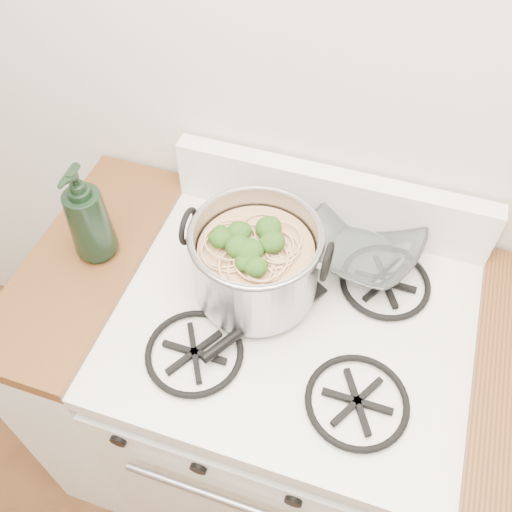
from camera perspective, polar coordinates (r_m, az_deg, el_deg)
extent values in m
plane|color=silver|center=(1.17, 9.83, 19.70)|extent=(3.60, 0.00, 3.60)
cube|color=white|center=(1.68, 2.89, -15.34)|extent=(0.76, 0.65, 0.81)
cube|color=white|center=(1.26, 3.75, -6.77)|extent=(0.76, 0.65, 0.04)
cube|color=black|center=(1.23, 3.82, -5.99)|extent=(0.60, 0.56, 0.02)
cylinder|color=black|center=(1.28, -13.41, -17.19)|extent=(0.04, 0.03, 0.04)
cylinder|color=black|center=(1.24, -5.61, -20.01)|extent=(0.04, 0.03, 0.04)
cylinder|color=black|center=(1.22, 3.88, -22.87)|extent=(0.04, 0.03, 0.04)
cube|color=silver|center=(1.76, -13.21, -9.76)|extent=(0.25, 0.65, 0.88)
cube|color=#502A13|center=(1.39, -16.59, -0.50)|extent=(0.25, 0.65, 0.04)
cylinder|color=#95969E|center=(1.19, 0.00, -0.53)|extent=(0.26, 0.26, 0.18)
torus|color=#95969E|center=(1.13, 0.00, 2.11)|extent=(0.28, 0.28, 0.01)
torus|color=black|center=(1.18, -6.78, 2.98)|extent=(0.01, 0.08, 0.08)
torus|color=black|center=(1.13, 7.13, -0.56)|extent=(0.01, 0.08, 0.08)
cylinder|color=#AC7E51|center=(1.21, 0.00, -1.20)|extent=(0.24, 0.24, 0.13)
sphere|color=#254B14|center=(1.14, 0.00, 1.33)|extent=(0.04, 0.04, 0.04)
sphere|color=#254B14|center=(1.14, 0.00, 1.33)|extent=(0.04, 0.04, 0.04)
sphere|color=#254B14|center=(1.14, 0.00, 1.33)|extent=(0.04, 0.04, 0.04)
sphere|color=#254B14|center=(1.14, 0.00, 1.33)|extent=(0.04, 0.04, 0.04)
sphere|color=#254B14|center=(1.14, 0.00, 1.33)|extent=(0.04, 0.04, 0.04)
sphere|color=#254B14|center=(1.14, 0.00, 1.33)|extent=(0.04, 0.04, 0.04)
sphere|color=#254B14|center=(1.14, 0.00, 1.33)|extent=(0.04, 0.04, 0.04)
sphere|color=#254B14|center=(1.14, 0.00, 1.33)|extent=(0.04, 0.04, 0.04)
sphere|color=#254B14|center=(1.14, 0.00, 1.33)|extent=(0.04, 0.04, 0.04)
sphere|color=#254B14|center=(1.14, 0.00, 1.33)|extent=(0.04, 0.04, 0.04)
sphere|color=#254B14|center=(1.14, 0.00, 1.33)|extent=(0.04, 0.04, 0.04)
sphere|color=#254B14|center=(1.14, 0.00, 1.33)|extent=(0.04, 0.04, 0.04)
sphere|color=#254B14|center=(1.14, 0.00, 1.33)|extent=(0.04, 0.04, 0.04)
imported|color=white|center=(1.33, 10.42, 0.68)|extent=(0.13, 0.13, 0.03)
imported|color=black|center=(1.28, -16.58, 4.07)|extent=(0.10, 0.10, 0.26)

